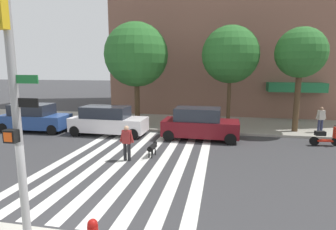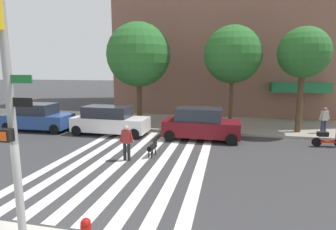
# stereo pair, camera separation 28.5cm
# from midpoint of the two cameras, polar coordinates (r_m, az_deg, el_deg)

# --- Properties ---
(ground_plane) EXTENTS (160.00, 160.00, 0.00)m
(ground_plane) POSITION_cam_midpoint_polar(r_m,az_deg,el_deg) (12.91, -7.99, -9.25)
(ground_plane) COLOR #353538
(sidewalk_far) EXTENTS (80.00, 6.00, 0.15)m
(sidewalk_far) POSITION_cam_midpoint_polar(r_m,az_deg,el_deg) (21.09, 0.39, -1.50)
(sidewalk_far) COLOR gray
(sidewalk_far) RESTS_ON ground_plane
(crosswalk_stripes) EXTENTS (6.75, 11.01, 0.01)m
(crosswalk_stripes) POSITION_cam_midpoint_polar(r_m,az_deg,el_deg) (12.81, -6.74, -9.35)
(crosswalk_stripes) COLOR silver
(crosswalk_stripes) RESTS_ON ground_plane
(traffic_light_pole) EXTENTS (0.74, 0.46, 5.80)m
(traffic_light_pole) POSITION_cam_midpoint_polar(r_m,az_deg,el_deg) (6.77, -29.46, 2.93)
(traffic_light_pole) COLOR gray
(traffic_light_pole) RESTS_ON sidewalk_near
(parked_car_near_curb) EXTENTS (4.49, 2.08, 1.84)m
(parked_car_near_curb) POSITION_cam_midpoint_polar(r_m,az_deg,el_deg) (20.42, -25.28, -0.46)
(parked_car_near_curb) COLOR navy
(parked_car_near_curb) RESTS_ON ground_plane
(parked_car_behind_first) EXTENTS (4.81, 1.93, 1.83)m
(parked_car_behind_first) POSITION_cam_midpoint_polar(r_m,az_deg,el_deg) (17.71, -11.67, -1.14)
(parked_car_behind_first) COLOR silver
(parked_car_behind_first) RESTS_ON ground_plane
(parked_car_third_in_line) EXTENTS (4.49, 2.04, 1.89)m
(parked_car_third_in_line) POSITION_cam_midpoint_polar(r_m,az_deg,el_deg) (16.24, 7.41, -1.91)
(parked_car_third_in_line) COLOR maroon
(parked_car_third_in_line) RESTS_ON ground_plane
(parked_scooter) EXTENTS (1.63, 0.53, 1.11)m
(parked_scooter) POSITION_cam_midpoint_polar(r_m,az_deg,el_deg) (17.12, 30.95, -4.17)
(parked_scooter) COLOR black
(parked_scooter) RESTS_ON ground_plane
(street_tree_nearest) EXTENTS (4.53, 4.53, 7.26)m
(street_tree_nearest) POSITION_cam_midpoint_polar(r_m,az_deg,el_deg) (19.92, -5.78, 12.40)
(street_tree_nearest) COLOR #4C3823
(street_tree_nearest) RESTS_ON sidewalk_far
(street_tree_middle) EXTENTS (3.86, 3.86, 6.89)m
(street_tree_middle) POSITION_cam_midpoint_polar(r_m,az_deg,el_deg) (19.22, 13.82, 12.17)
(street_tree_middle) COLOR #4C3823
(street_tree_middle) RESTS_ON sidewalk_far
(street_tree_further) EXTENTS (3.12, 3.12, 6.57)m
(street_tree_further) POSITION_cam_midpoint_polar(r_m,az_deg,el_deg) (19.12, 26.94, 11.47)
(street_tree_further) COLOR #4C3823
(street_tree_further) RESTS_ON sidewalk_far
(pedestrian_dog_walker) EXTENTS (0.71, 0.27, 1.64)m
(pedestrian_dog_walker) POSITION_cam_midpoint_polar(r_m,az_deg,el_deg) (12.56, -8.04, -5.38)
(pedestrian_dog_walker) COLOR black
(pedestrian_dog_walker) RESTS_ON ground_plane
(dog_on_leash) EXTENTS (0.32, 1.12, 0.65)m
(dog_on_leash) POSITION_cam_midpoint_polar(r_m,az_deg,el_deg) (13.18, -2.66, -6.73)
(dog_on_leash) COLOR black
(dog_on_leash) RESTS_ON ground_plane
(pedestrian_bystander) EXTENTS (0.69, 0.35, 1.64)m
(pedestrian_bystander) POSITION_cam_midpoint_polar(r_m,az_deg,el_deg) (19.72, 30.27, -0.67)
(pedestrian_bystander) COLOR #282D4C
(pedestrian_bystander) RESTS_ON sidewalk_far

